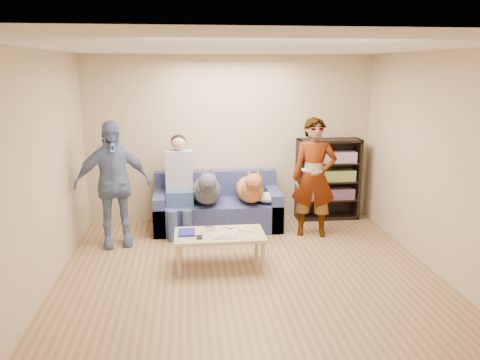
{
  "coord_description": "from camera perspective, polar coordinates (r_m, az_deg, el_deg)",
  "views": [
    {
      "loc": [
        -0.68,
        -4.78,
        2.41
      ],
      "look_at": [
        0.0,
        1.2,
        0.95
      ],
      "focal_mm": 35.0,
      "sensor_mm": 36.0,
      "label": 1
    }
  ],
  "objects": [
    {
      "name": "ground",
      "position": [
        5.4,
        1.48,
        -12.89
      ],
      "size": [
        5.0,
        5.0,
        0.0
      ],
      "primitive_type": "plane",
      "color": "olive",
      "rests_on": "ground"
    },
    {
      "name": "ceiling",
      "position": [
        4.83,
        1.67,
        15.88
      ],
      "size": [
        5.0,
        5.0,
        0.0
      ],
      "primitive_type": "plane",
      "rotation": [
        3.14,
        0.0,
        0.0
      ],
      "color": "white",
      "rests_on": "ground"
    },
    {
      "name": "wall_back",
      "position": [
        7.4,
        -1.14,
        5.0
      ],
      "size": [
        4.5,
        0.0,
        4.5
      ],
      "primitive_type": "plane",
      "rotation": [
        1.57,
        0.0,
        0.0
      ],
      "color": "tan",
      "rests_on": "ground"
    },
    {
      "name": "wall_front",
      "position": [
        2.63,
        9.36,
        -11.58
      ],
      "size": [
        4.5,
        0.0,
        4.5
      ],
      "primitive_type": "plane",
      "rotation": [
        -1.57,
        0.0,
        0.0
      ],
      "color": "tan",
      "rests_on": "ground"
    },
    {
      "name": "wall_left",
      "position": [
        5.15,
        -24.05,
        -0.01
      ],
      "size": [
        0.0,
        5.0,
        5.0
      ],
      "primitive_type": "plane",
      "rotation": [
        1.57,
        0.0,
        1.57
      ],
      "color": "tan",
      "rests_on": "ground"
    },
    {
      "name": "wall_right",
      "position": [
        5.72,
        24.51,
        1.19
      ],
      "size": [
        0.0,
        5.0,
        5.0
      ],
      "primitive_type": "plane",
      "rotation": [
        1.57,
        0.0,
        -1.57
      ],
      "color": "tan",
      "rests_on": "ground"
    },
    {
      "name": "blanket",
      "position": [
        7.03,
        3.58,
        -2.14
      ],
      "size": [
        0.42,
        0.36,
        0.15
      ],
      "primitive_type": "ellipsoid",
      "color": "#B5B6BA",
      "rests_on": "sofa"
    },
    {
      "name": "person_standing_right",
      "position": [
        6.79,
        9.02,
        0.29
      ],
      "size": [
        0.71,
        0.54,
        1.72
      ],
      "primitive_type": "imported",
      "rotation": [
        0.0,
        0.0,
        -0.23
      ],
      "color": "gray",
      "rests_on": "ground"
    },
    {
      "name": "person_standing_left",
      "position": [
        6.55,
        -15.25,
        -0.5
      ],
      "size": [
        1.09,
        0.66,
        1.73
      ],
      "primitive_type": "imported",
      "rotation": [
        0.0,
        0.0,
        0.25
      ],
      "color": "#687DA6",
      "rests_on": "ground"
    },
    {
      "name": "held_controller",
      "position": [
        6.52,
        7.83,
        1.22
      ],
      "size": [
        0.05,
        0.12,
        0.03
      ],
      "primitive_type": "cube",
      "rotation": [
        0.0,
        0.0,
        0.12
      ],
      "color": "silver",
      "rests_on": "person_standing_right"
    },
    {
      "name": "notebook_blue",
      "position": [
        5.81,
        -6.51,
        -6.36
      ],
      "size": [
        0.2,
        0.26,
        0.03
      ],
      "primitive_type": "cube",
      "color": "navy",
      "rests_on": "coffee_table"
    },
    {
      "name": "papers",
      "position": [
        5.68,
        -1.93,
        -6.79
      ],
      "size": [
        0.26,
        0.2,
        0.02
      ],
      "primitive_type": "cube",
      "color": "beige",
      "rests_on": "coffee_table"
    },
    {
      "name": "magazine",
      "position": [
        5.7,
        -1.65,
        -6.58
      ],
      "size": [
        0.22,
        0.17,
        0.01
      ],
      "primitive_type": "cube",
      "color": "#B8B093",
      "rests_on": "coffee_table"
    },
    {
      "name": "camera_silver",
      "position": [
        5.88,
        -3.77,
        -5.94
      ],
      "size": [
        0.11,
        0.06,
        0.05
      ],
      "primitive_type": "cube",
      "color": "silver",
      "rests_on": "coffee_table"
    },
    {
      "name": "controller_a",
      "position": [
        5.89,
        0.15,
        -5.96
      ],
      "size": [
        0.04,
        0.13,
        0.03
      ],
      "primitive_type": "cube",
      "color": "white",
      "rests_on": "coffee_table"
    },
    {
      "name": "controller_b",
      "position": [
        5.82,
        1.03,
        -6.19
      ],
      "size": [
        0.09,
        0.06,
        0.03
      ],
      "primitive_type": "cube",
      "color": "white",
      "rests_on": "coffee_table"
    },
    {
      "name": "headphone_cup_a",
      "position": [
        5.77,
        -0.5,
        -6.43
      ],
      "size": [
        0.07,
        0.07,
        0.02
      ],
      "primitive_type": "cylinder",
      "color": "silver",
      "rests_on": "coffee_table"
    },
    {
      "name": "headphone_cup_b",
      "position": [
        5.85,
        -0.58,
        -6.17
      ],
      "size": [
        0.07,
        0.07,
        0.02
      ],
      "primitive_type": "cylinder",
      "color": "white",
      "rests_on": "coffee_table"
    },
    {
      "name": "pen_orange",
      "position": [
        5.63,
        -2.6,
        -7.06
      ],
      "size": [
        0.13,
        0.06,
        0.01
      ],
      "primitive_type": "cylinder",
      "rotation": [
        0.0,
        1.57,
        0.35
      ],
      "color": "orange",
      "rests_on": "coffee_table"
    },
    {
      "name": "pen_black",
      "position": [
        5.95,
        -1.47,
        -5.86
      ],
      "size": [
        0.13,
        0.08,
        0.01
      ],
      "primitive_type": "cylinder",
      "rotation": [
        0.0,
        1.57,
        -0.52
      ],
      "color": "black",
      "rests_on": "coffee_table"
    },
    {
      "name": "wallet",
      "position": [
        5.65,
        -4.97,
        -6.96
      ],
      "size": [
        0.07,
        0.12,
        0.02
      ],
      "primitive_type": "cube",
      "color": "black",
      "rests_on": "coffee_table"
    },
    {
      "name": "sofa",
      "position": [
        7.21,
        -2.78,
        -3.55
      ],
      "size": [
        1.9,
        0.85,
        0.82
      ],
      "color": "#515B93",
      "rests_on": "ground"
    },
    {
      "name": "person_seated",
      "position": [
        6.95,
        -7.4,
        -0.11
      ],
      "size": [
        0.4,
        0.73,
        1.47
      ],
      "color": "#415B90",
      "rests_on": "sofa"
    },
    {
      "name": "dog_gray",
      "position": [
        6.93,
        -4.08,
        -1.12
      ],
      "size": [
        0.44,
        1.26,
        0.63
      ],
      "color": "#4B4F55",
      "rests_on": "sofa"
    },
    {
      "name": "dog_tan",
      "position": [
        7.0,
        1.27,
        -1.06
      ],
      "size": [
        0.41,
        1.16,
        0.59
      ],
      "color": "#C5713C",
      "rests_on": "sofa"
    },
    {
      "name": "coffee_table",
      "position": [
        5.79,
        -2.5,
        -6.96
      ],
      "size": [
        1.1,
        0.6,
        0.42
      ],
      "color": "tan",
      "rests_on": "ground"
    },
    {
      "name": "bookshelf",
      "position": [
        7.65,
        10.64,
        0.32
      ],
      "size": [
        1.0,
        0.34,
        1.3
      ],
      "color": "black",
      "rests_on": "ground"
    }
  ]
}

